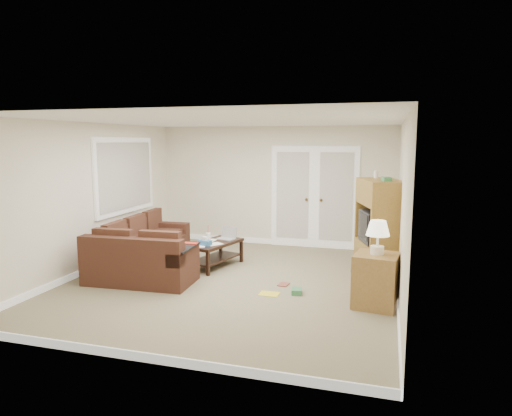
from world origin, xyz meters
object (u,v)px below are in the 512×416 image
(tv_armoire, at_px, (379,230))
(side_cabinet, at_px, (376,276))
(sectional_sofa, at_px, (144,254))
(coffee_table, at_px, (215,253))

(tv_armoire, xyz_separation_m, side_cabinet, (0.00, -1.27, -0.39))
(tv_armoire, relative_size, side_cabinet, 1.47)
(sectional_sofa, xyz_separation_m, side_cabinet, (3.83, -0.63, 0.12))
(coffee_table, relative_size, tv_armoire, 0.69)
(tv_armoire, bearing_deg, sectional_sofa, 171.81)
(sectional_sofa, height_order, coffee_table, sectional_sofa)
(side_cabinet, bearing_deg, sectional_sofa, 179.00)
(coffee_table, height_order, side_cabinet, side_cabinet)
(tv_armoire, bearing_deg, side_cabinet, -107.59)
(coffee_table, xyz_separation_m, side_cabinet, (2.77, -1.24, 0.18))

